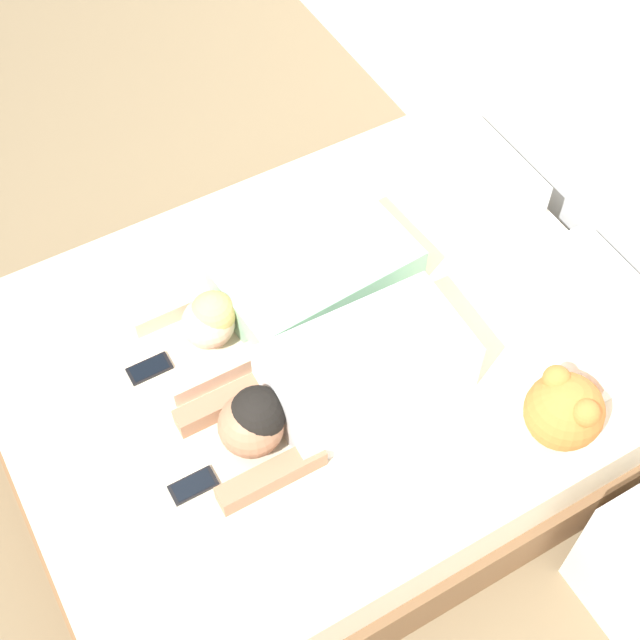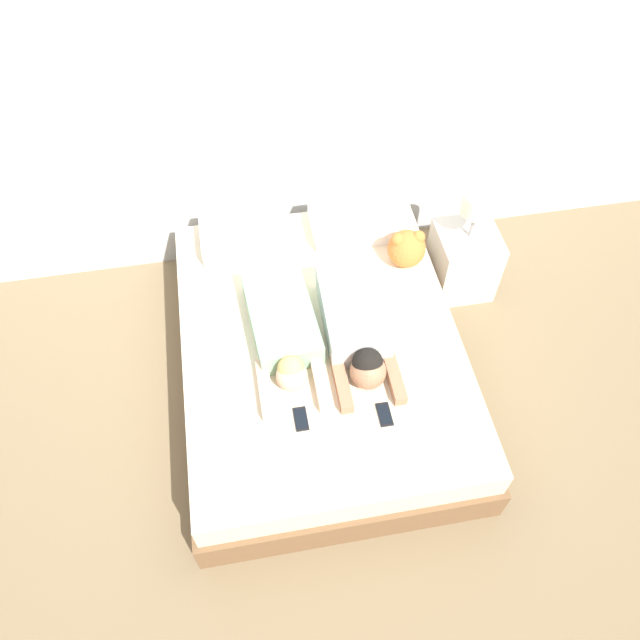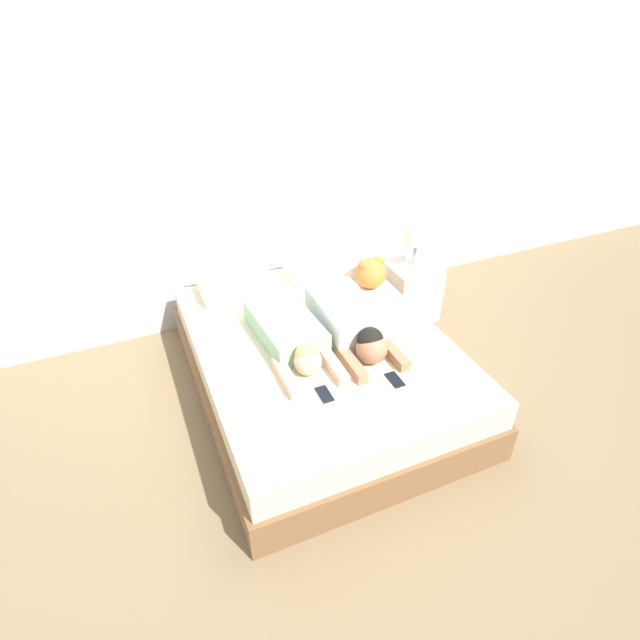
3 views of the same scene
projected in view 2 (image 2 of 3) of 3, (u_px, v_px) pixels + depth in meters
ground_plane at (320, 377)px, 4.04m from camera, size 12.00×12.00×0.00m
wall_back at (284, 90)px, 3.71m from camera, size 12.00×0.06×2.60m
bed at (320, 357)px, 3.85m from camera, size 1.68×2.14×0.47m
pillow_head_left at (243, 235)px, 4.05m from camera, size 0.54×0.37×0.15m
pillow_head_right at (352, 221)px, 4.13m from camera, size 0.54×0.37×0.15m
person_left at (284, 331)px, 3.58m from camera, size 0.40×0.96×0.20m
person_right at (357, 327)px, 3.57m from camera, size 0.37×0.90×0.23m
cell_phone_left at (301, 419)px, 3.33m from camera, size 0.07×0.14×0.01m
cell_phone_right at (384, 414)px, 3.35m from camera, size 0.07×0.14×0.01m
plush_toy at (407, 248)px, 3.91m from camera, size 0.24×0.24×0.25m
nightstand at (464, 257)px, 4.28m from camera, size 0.40×0.40×0.85m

